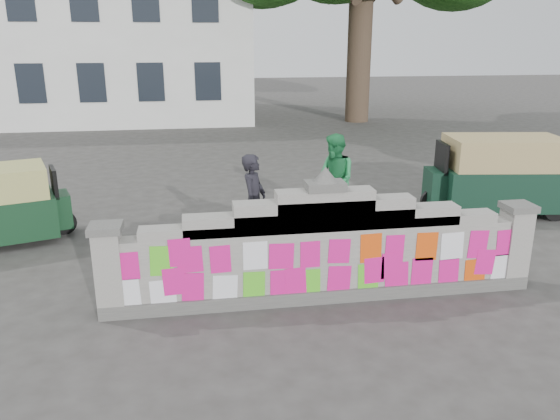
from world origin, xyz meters
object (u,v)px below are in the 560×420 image
Objects in this scene: pedestrian at (335,179)px; rickshaw_right at (498,174)px; cyclist_rider at (254,216)px; cyclist_bike at (254,234)px.

rickshaw_right is (3.73, 0.09, -0.06)m from pedestrian.
cyclist_rider is 5.95m from rickshaw_right.
cyclist_rider is 0.52× the size of rickshaw_right.
rickshaw_right is (5.63, 1.91, 0.06)m from cyclist_rider.
rickshaw_right is at bearing 76.77° from pedestrian.
rickshaw_right reaches higher than cyclist_bike.
cyclist_bike is 1.12× the size of cyclist_rider.
rickshaw_right is (5.63, 1.91, 0.39)m from cyclist_bike.
cyclist_rider is at bearing 27.17° from rickshaw_right.
cyclist_bike is 0.59× the size of rickshaw_right.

